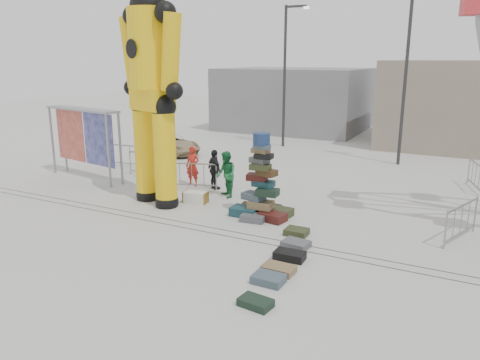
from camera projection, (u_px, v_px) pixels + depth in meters
The scene contains 25 objects.
ground at pixel (213, 242), 13.46m from camera, with size 90.00×90.00×0.00m, color #9E9E99.
track_line_near at pixel (223, 235), 13.97m from camera, with size 40.00×0.04×0.01m, color #47443F.
track_line_far at pixel (229, 231), 14.32m from camera, with size 40.00×0.04×0.01m, color #47443F.
building_left at pixel (295, 99), 34.46m from camera, with size 10.00×8.00×4.40m, color gray.
lamp_post_right at pixel (408, 72), 22.10m from camera, with size 1.41×0.25×8.00m.
lamp_post_left at pixel (286, 70), 26.94m from camera, with size 1.41×0.25×8.00m.
suitcase_tower at pixel (261, 194), 15.47m from camera, with size 1.97×1.76×2.82m.
crash_test_dummy at pixel (152, 82), 16.01m from camera, with size 3.26×1.54×8.23m.
banner_scaffold at pixel (83, 126), 20.01m from camera, with size 4.30×1.42×3.07m.
steamer_trunk at pixel (196, 197), 17.10m from camera, with size 0.86×0.50×0.40m, color silver.
row_case_0 at pixel (297, 232), 13.99m from camera, with size 0.67×0.55×0.19m, color #31381C.
row_case_1 at pixel (296, 244), 13.10m from camera, with size 0.73×0.56×0.18m, color #525459.
row_case_2 at pixel (290, 256), 12.28m from camera, with size 0.80×0.48×0.22m, color black.
row_case_3 at pixel (279, 269), 11.54m from camera, with size 0.80×0.52×0.18m, color olive.
row_case_4 at pixel (268, 279), 11.00m from camera, with size 0.74×0.55×0.20m, color #42525E.
row_case_5 at pixel (256, 303), 9.97m from camera, with size 0.71×0.45×0.18m, color black.
barricade_dummy_a at pixel (121, 155), 22.72m from camera, with size 2.00×0.10×1.10m, color gray, non-canonical shape.
barricade_dummy_b at pixel (150, 164), 20.83m from camera, with size 2.00×0.10×1.10m, color gray, non-canonical shape.
barricade_dummy_c at pixel (192, 176), 18.78m from camera, with size 2.00×0.10×1.10m, color gray, non-canonical shape.
barricade_wheel_front at pixel (461, 222), 13.51m from camera, with size 2.00×0.10×1.10m, color gray, non-canonical shape.
barricade_wheel_back at pixel (476, 176), 18.71m from camera, with size 2.00×0.10×1.10m, color gray, non-canonical shape.
pedestrian_red at pixel (193, 166), 19.21m from camera, with size 0.60×0.40×1.66m, color red.
pedestrian_green at pixel (226, 175), 17.60m from camera, with size 0.86×0.67×1.76m, color #1A6B36.
pedestrian_black at pixel (215, 170), 18.71m from camera, with size 0.95×0.39×1.62m, color black.
parked_suv at pixel (169, 144), 25.73m from camera, with size 1.82×3.95×1.10m, color tan.
Camera 1 is at (6.49, -10.79, 5.15)m, focal length 35.00 mm.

